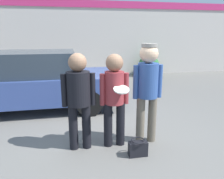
{
  "coord_description": "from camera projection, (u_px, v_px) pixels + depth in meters",
  "views": [
    {
      "loc": [
        -0.6,
        -3.74,
        1.91
      ],
      "look_at": [
        0.14,
        -0.1,
        0.96
      ],
      "focal_mm": 35.0,
      "sensor_mm": 36.0,
      "label": 1
    }
  ],
  "objects": [
    {
      "name": "person_right",
      "position": [
        148.0,
        84.0,
        3.76
      ],
      "size": [
        0.52,
        0.35,
        1.76
      ],
      "color": "#665B4C",
      "rests_on": "ground"
    },
    {
      "name": "ground_plane",
      "position": [
        104.0,
        138.0,
        4.15
      ],
      "size": [
        56.0,
        56.0,
        0.0
      ],
      "primitive_type": "plane",
      "color": "#66635E"
    },
    {
      "name": "person_left",
      "position": [
        79.0,
        94.0,
        3.54
      ],
      "size": [
        0.55,
        0.38,
        1.63
      ],
      "color": "black",
      "rests_on": "ground"
    },
    {
      "name": "shrub",
      "position": [
        149.0,
        66.0,
        10.06
      ],
      "size": [
        0.97,
        0.97,
        0.97
      ],
      "color": "#2D6B33",
      "rests_on": "ground"
    },
    {
      "name": "handbag",
      "position": [
        138.0,
        148.0,
        3.5
      ],
      "size": [
        0.3,
        0.23,
        0.28
      ],
      "color": "black",
      "rests_on": "ground"
    },
    {
      "name": "person_middle_with_frisbee",
      "position": [
        114.0,
        94.0,
        3.65
      ],
      "size": [
        0.49,
        0.52,
        1.61
      ],
      "color": "black",
      "rests_on": "ground"
    },
    {
      "name": "storefront_building",
      "position": [
        80.0,
        39.0,
        9.81
      ],
      "size": [
        24.0,
        0.22,
        3.33
      ],
      "color": "beige",
      "rests_on": "ground"
    },
    {
      "name": "parked_car_near",
      "position": [
        34.0,
        81.0,
        5.65
      ],
      "size": [
        4.22,
        1.92,
        1.49
      ],
      "color": "#334784",
      "rests_on": "ground"
    }
  ]
}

